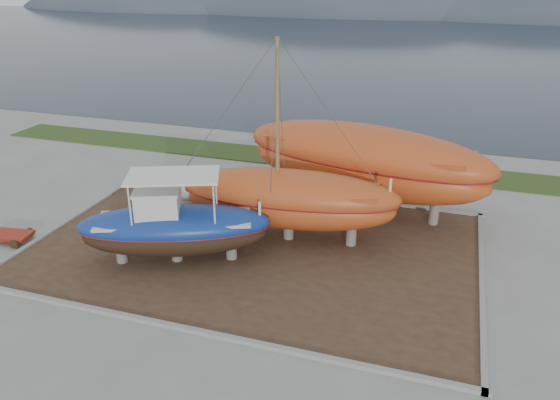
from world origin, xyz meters
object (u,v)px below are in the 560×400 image
(blue_caique, at_px, (174,219))
(orange_sailboat, at_px, (289,145))
(white_dinghy, at_px, (174,196))
(red_trailer, at_px, (11,237))
(orange_bare_hull, at_px, (364,169))

(blue_caique, relative_size, orange_sailboat, 0.80)
(white_dinghy, xyz_separation_m, orange_sailboat, (6.27, -1.38, 3.64))
(blue_caique, relative_size, red_trailer, 2.99)
(white_dinghy, height_order, red_trailer, white_dinghy)
(white_dinghy, xyz_separation_m, orange_bare_hull, (8.71, 2.79, 1.42))
(blue_caique, height_order, orange_bare_hull, orange_bare_hull)
(blue_caique, relative_size, white_dinghy, 1.93)
(blue_caique, bearing_deg, white_dinghy, 97.52)
(white_dinghy, height_order, orange_sailboat, orange_sailboat)
(blue_caique, distance_m, orange_bare_hull, 9.60)
(white_dinghy, height_order, orange_bare_hull, orange_bare_hull)
(blue_caique, distance_m, red_trailer, 7.86)
(orange_bare_hull, bearing_deg, orange_sailboat, -108.37)
(blue_caique, xyz_separation_m, orange_sailboat, (3.69, 3.22, 2.41))
(orange_bare_hull, xyz_separation_m, red_trailer, (-13.77, -8.08, -1.89))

